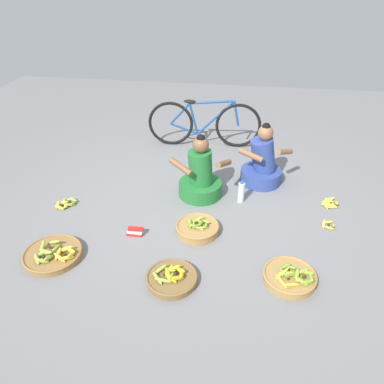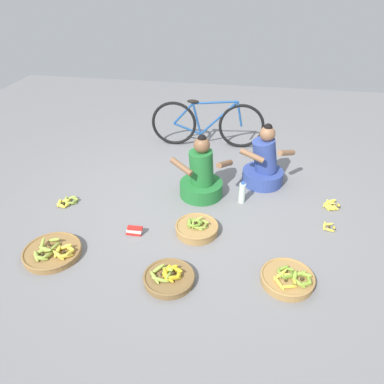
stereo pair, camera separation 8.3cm
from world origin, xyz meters
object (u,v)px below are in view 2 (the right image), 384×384
vendor_woman_front (201,177)px  vendor_woman_behind (264,165)px  loose_bananas_front_right (67,202)px  banana_basket_mid_right (169,277)px  water_bottle (242,193)px  banana_basket_back_left (52,252)px  loose_bananas_back_center (331,205)px  banana_basket_near_vendor (197,228)px  loose_bananas_mid_left (329,227)px  packet_carton_stack (134,231)px  bicycle_leaning (207,124)px  banana_basket_front_center (288,278)px

vendor_woman_front → vendor_woman_behind: size_ratio=0.99×
loose_bananas_front_right → banana_basket_mid_right: bearing=-34.4°
banana_basket_mid_right → water_bottle: (0.56, 1.41, 0.08)m
vendor_woman_front → banana_basket_back_left: vendor_woman_front is taller
vendor_woman_front → loose_bananas_back_center: bearing=0.1°
banana_basket_mid_right → loose_bananas_back_center: banana_basket_mid_right is taller
loose_bananas_front_right → water_bottle: 2.07m
banana_basket_near_vendor → loose_bananas_mid_left: size_ratio=3.20×
banana_basket_back_left → packet_carton_stack: bearing=33.5°
loose_bananas_front_right → water_bottle: (2.03, 0.40, 0.10)m
bicycle_leaning → loose_bananas_back_center: bicycle_leaning is taller
banana_basket_front_center → vendor_woman_behind: bearing=98.3°
loose_bananas_back_center → banana_basket_back_left: bearing=-154.5°
packet_carton_stack → banana_basket_front_center: bearing=-15.3°
banana_basket_front_center → banana_basket_mid_right: banana_basket_front_center is taller
loose_bananas_back_center → vendor_woman_front: bearing=-179.9°
banana_basket_mid_right → loose_bananas_mid_left: banana_basket_mid_right is taller
vendor_woman_front → banana_basket_mid_right: bearing=-92.5°
vendor_woman_behind → banana_basket_mid_right: bearing=-112.8°
banana_basket_front_center → packet_carton_stack: banana_basket_front_center is taller
bicycle_leaning → banana_basket_back_left: bicycle_leaning is taller
banana_basket_near_vendor → water_bottle: water_bottle is taller
vendor_woman_front → bicycle_leaning: size_ratio=0.47×
banana_basket_back_left → loose_bananas_mid_left: banana_basket_back_left is taller
loose_bananas_mid_left → water_bottle: bearing=159.7°
banana_basket_back_left → loose_bananas_front_right: bearing=107.2°
banana_basket_front_center → loose_bananas_mid_left: 1.00m
vendor_woman_front → loose_bananas_front_right: vendor_woman_front is taller
banana_basket_back_left → banana_basket_mid_right: 1.21m
loose_bananas_back_center → packet_carton_stack: 2.29m
loose_bananas_mid_left → loose_bananas_front_right: bearing=-179.2°
water_bottle → vendor_woman_behind: bearing=64.5°
vendor_woman_front → water_bottle: vendor_woman_front is taller
packet_carton_stack → banana_basket_near_vendor: bearing=12.6°
vendor_woman_front → banana_basket_mid_right: (-0.06, -1.48, -0.21)m
vendor_woman_front → loose_bananas_back_center: vendor_woman_front is taller
vendor_woman_behind → banana_basket_mid_right: size_ratio=1.74×
vendor_woman_behind → loose_bananas_mid_left: vendor_woman_behind is taller
loose_bananas_back_center → bicycle_leaning: bearing=139.8°
loose_bananas_back_center → packet_carton_stack: bearing=-157.4°
banana_basket_mid_right → water_bottle: size_ratio=1.70×
vendor_woman_behind → loose_bananas_mid_left: 1.15m
loose_bananas_mid_left → loose_bananas_front_right: 3.00m
banana_basket_mid_right → loose_bananas_mid_left: bearing=34.5°
banana_basket_near_vendor → loose_bananas_back_center: 1.65m
banana_basket_back_left → loose_bananas_back_center: size_ratio=2.58×
banana_basket_front_center → water_bottle: bearing=111.6°
loose_bananas_back_center → loose_bananas_mid_left: size_ratio=1.53×
banana_basket_near_vendor → loose_bananas_back_center: bearing=26.6°
loose_bananas_back_center → water_bottle: water_bottle is taller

